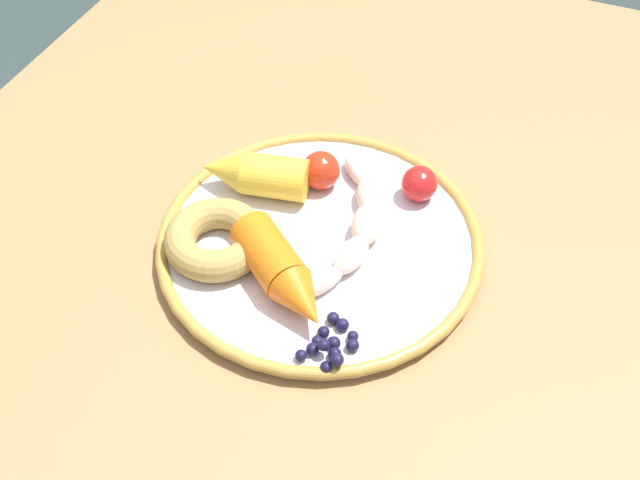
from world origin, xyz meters
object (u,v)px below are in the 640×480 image
Objects in this scene: banana at (357,224)px; tomato_mid at (419,184)px; dining_table at (298,297)px; blueberry_pile at (331,344)px; carrot_orange at (284,274)px; carrot_yellow at (254,174)px; donut at (216,239)px; tomato_near at (317,169)px; plate at (320,242)px.

tomato_mid reaches higher than banana.
blueberry_pile reaches higher than dining_table.
carrot_orange is 0.14m from carrot_yellow.
carrot_yellow is 1.16× the size of donut.
tomato_near is at bearing 120.37° from carrot_yellow.
tomato_near is (-0.03, 0.06, -0.00)m from carrot_yellow.
carrot_yellow reaches higher than tomato_near.
dining_table is 0.14m from tomato_near.
banana is at bearing -29.50° from tomato_mid.
plate is 0.13m from blueberry_pile.
carrot_orange is (0.09, -0.04, 0.01)m from banana.
dining_table is 30.48× the size of tomato_mid.
tomato_mid is (-0.14, 0.16, 0.00)m from donut.
banana is 0.12m from carrot_yellow.
tomato_near is 0.10m from tomato_mid.
carrot_orange is 1.10× the size of carrot_yellow.
tomato_mid reaches higher than blueberry_pile.
tomato_mid is at bearing 154.75° from carrot_orange.
banana is 0.08m from tomato_mid.
plate reaches higher than dining_table.
carrot_yellow is 0.09m from donut.
plate is at bearing 174.31° from carrot_orange.
dining_table is 0.15m from carrot_yellow.
plate is 0.07m from carrot_orange.
tomato_near reaches higher than tomato_mid.
tomato_near is at bearing -128.89° from banana.
plate is 7.99× the size of tomato_near.
dining_table is 3.51× the size of plate.
carrot_yellow is at bearing -119.55° from dining_table.
banana is (-0.02, 0.03, 0.02)m from plate.
tomato_near reaches higher than plate.
carrot_yellow is at bearing -114.62° from plate.
plate is 0.08m from tomato_near.
carrot_orange is 3.49× the size of tomato_mid.
plate is at bearing -153.64° from blueberry_pile.
tomato_near reaches higher than blueberry_pile.
dining_table is 0.19m from blueberry_pile.
tomato_mid is (-0.09, 0.07, 0.02)m from plate.
carrot_yellow is 2.90× the size of tomato_near.
donut is (-0.02, -0.08, -0.01)m from carrot_orange.
dining_table is 28.02× the size of tomato_near.
carrot_orange reaches higher than tomato_mid.
banana is at bearing 158.25° from carrot_orange.
banana is 3.33× the size of blueberry_pile.
carrot_orange reaches higher than plate.
blueberry_pile is (0.14, 0.03, -0.01)m from banana.
plate is 2.49× the size of carrot_orange.
tomato_near is at bearing -154.48° from blueberry_pile.
plate is (0.01, 0.03, 0.11)m from dining_table.
carrot_yellow is (-0.02, -0.12, 0.01)m from banana.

